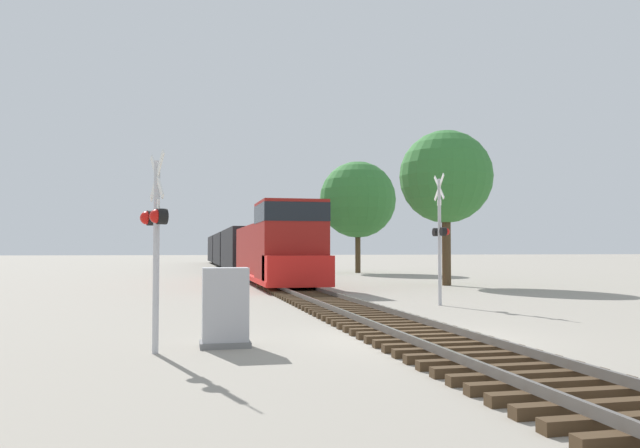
# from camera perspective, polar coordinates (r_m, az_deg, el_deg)

# --- Properties ---
(ground_plane) EXTENTS (400.00, 400.00, 0.00)m
(ground_plane) POSITION_cam_1_polar(r_m,az_deg,el_deg) (14.08, 8.95, -10.40)
(ground_plane) COLOR gray
(rail_track_bed) EXTENTS (2.60, 160.00, 0.31)m
(rail_track_bed) POSITION_cam_1_polar(r_m,az_deg,el_deg) (14.06, 8.94, -9.86)
(rail_track_bed) COLOR #42301E
(rail_track_bed) RESTS_ON ground
(freight_train) EXTENTS (3.08, 67.57, 4.29)m
(freight_train) POSITION_cam_1_polar(r_m,az_deg,el_deg) (60.30, -7.62, -2.34)
(freight_train) COLOR maroon
(freight_train) RESTS_ON ground
(crossing_signal_near) EXTENTS (0.57, 1.01, 3.85)m
(crossing_signal_near) POSITION_cam_1_polar(r_m,az_deg,el_deg) (12.36, -14.84, -0.56)
(crossing_signal_near) COLOR #B7B7BC
(crossing_signal_near) RESTS_ON ground
(crossing_signal_far) EXTENTS (0.34, 1.00, 4.65)m
(crossing_signal_far) POSITION_cam_1_polar(r_m,az_deg,el_deg) (22.51, 10.93, -0.86)
(crossing_signal_far) COLOR #B7B7BC
(crossing_signal_far) RESTS_ON ground
(relay_cabinet) EXTENTS (1.02, 0.67, 1.61)m
(relay_cabinet) POSITION_cam_1_polar(r_m,az_deg,el_deg) (12.94, -8.66, -7.58)
(relay_cabinet) COLOR slate
(relay_cabinet) RESTS_ON ground
(tree_far_right) EXTENTS (5.11, 5.11, 8.54)m
(tree_far_right) POSITION_cam_1_polar(r_m,az_deg,el_deg) (35.13, 11.43, 4.22)
(tree_far_right) COLOR #473521
(tree_far_right) RESTS_ON ground
(tree_mid_background) EXTENTS (6.42, 6.42, 9.36)m
(tree_mid_background) POSITION_cam_1_polar(r_m,az_deg,el_deg) (52.50, 3.47, 2.23)
(tree_mid_background) COLOR #473521
(tree_mid_background) RESTS_ON ground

